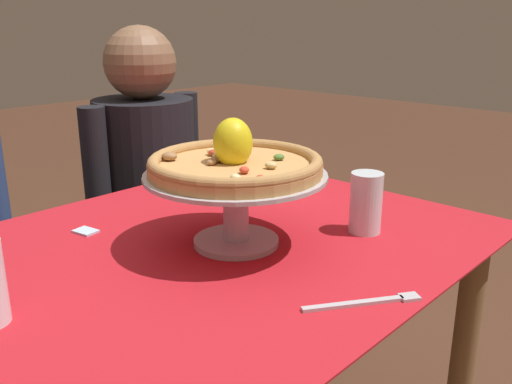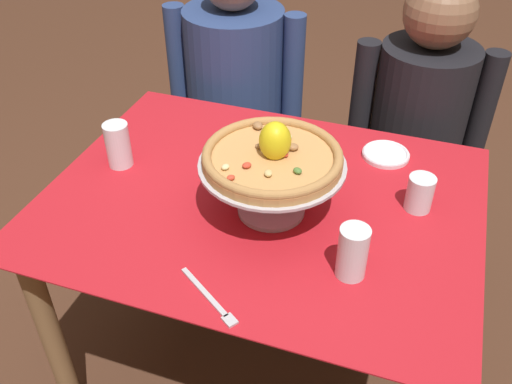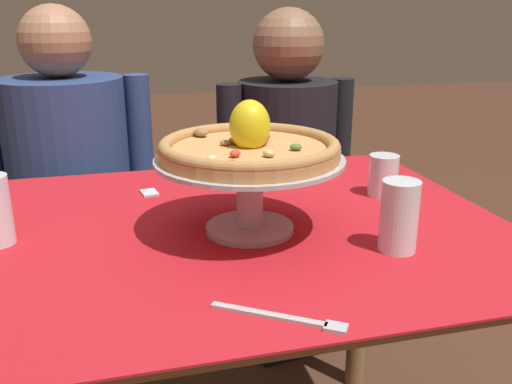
{
  "view_description": "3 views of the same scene",
  "coord_description": "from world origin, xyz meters",
  "px_view_note": "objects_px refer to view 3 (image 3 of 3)",
  "views": [
    {
      "loc": [
        -0.7,
        -0.79,
        1.2
      ],
      "look_at": [
        0.06,
        -0.08,
        0.87
      ],
      "focal_mm": 38.79,
      "sensor_mm": 36.0,
      "label": 1
    },
    {
      "loc": [
        0.38,
        -1.12,
        1.69
      ],
      "look_at": [
        -0.0,
        -0.03,
        0.8
      ],
      "focal_mm": 39.49,
      "sensor_mm": 36.0,
      "label": 2
    },
    {
      "loc": [
        -0.2,
        -1.03,
        1.18
      ],
      "look_at": [
        0.05,
        -0.06,
        0.84
      ],
      "focal_mm": 38.63,
      "sensor_mm": 36.0,
      "label": 3
    }
  ],
  "objects_px": {
    "pizza_stand": "(250,181)",
    "water_glass_front_right": "(399,220)",
    "water_glass_side_right": "(383,178)",
    "side_plate": "(306,170)",
    "diner_left": "(73,201)",
    "pizza": "(249,146)",
    "dinner_fork": "(286,318)",
    "sugar_packet": "(149,193)",
    "diner_right": "(286,193)"
  },
  "relations": [
    {
      "from": "pizza_stand",
      "to": "water_glass_front_right",
      "type": "bearing_deg",
      "value": -32.97
    },
    {
      "from": "water_glass_side_right",
      "to": "water_glass_front_right",
      "type": "distance_m",
      "value": 0.32
    },
    {
      "from": "side_plate",
      "to": "diner_left",
      "type": "distance_m",
      "value": 0.78
    },
    {
      "from": "pizza",
      "to": "water_glass_side_right",
      "type": "bearing_deg",
      "value": 20.77
    },
    {
      "from": "dinner_fork",
      "to": "diner_left",
      "type": "height_order",
      "value": "diner_left"
    },
    {
      "from": "pizza_stand",
      "to": "diner_left",
      "type": "bearing_deg",
      "value": 117.28
    },
    {
      "from": "sugar_packet",
      "to": "diner_right",
      "type": "relative_size",
      "value": 0.04
    },
    {
      "from": "water_glass_front_right",
      "to": "diner_left",
      "type": "relative_size",
      "value": 0.11
    },
    {
      "from": "pizza",
      "to": "diner_right",
      "type": "height_order",
      "value": "diner_right"
    },
    {
      "from": "water_glass_side_right",
      "to": "dinner_fork",
      "type": "height_order",
      "value": "water_glass_side_right"
    },
    {
      "from": "pizza_stand",
      "to": "water_glass_front_right",
      "type": "xyz_separation_m",
      "value": [
        0.24,
        -0.16,
        -0.05
      ]
    },
    {
      "from": "pizza_stand",
      "to": "diner_left",
      "type": "xyz_separation_m",
      "value": [
        -0.39,
        0.76,
        -0.27
      ]
    },
    {
      "from": "pizza",
      "to": "pizza_stand",
      "type": "bearing_deg",
      "value": -96.99
    },
    {
      "from": "diner_left",
      "to": "diner_right",
      "type": "xyz_separation_m",
      "value": [
        0.7,
        -0.03,
        -0.02
      ]
    },
    {
      "from": "sugar_packet",
      "to": "diner_left",
      "type": "relative_size",
      "value": 0.04
    },
    {
      "from": "diner_left",
      "to": "sugar_packet",
      "type": "bearing_deg",
      "value": -65.69
    },
    {
      "from": "side_plate",
      "to": "sugar_packet",
      "type": "distance_m",
      "value": 0.43
    },
    {
      "from": "dinner_fork",
      "to": "water_glass_front_right",
      "type": "bearing_deg",
      "value": 33.62
    },
    {
      "from": "pizza",
      "to": "side_plate",
      "type": "xyz_separation_m",
      "value": [
        0.24,
        0.35,
        -0.16
      ]
    },
    {
      "from": "water_glass_side_right",
      "to": "diner_right",
      "type": "height_order",
      "value": "diner_right"
    },
    {
      "from": "water_glass_side_right",
      "to": "sugar_packet",
      "type": "distance_m",
      "value": 0.56
    },
    {
      "from": "water_glass_front_right",
      "to": "side_plate",
      "type": "bearing_deg",
      "value": 89.6
    },
    {
      "from": "water_glass_side_right",
      "to": "dinner_fork",
      "type": "xyz_separation_m",
      "value": [
        -0.39,
        -0.47,
        -0.04
      ]
    },
    {
      "from": "pizza",
      "to": "water_glass_front_right",
      "type": "relative_size",
      "value": 2.61
    },
    {
      "from": "water_glass_side_right",
      "to": "diner_left",
      "type": "bearing_deg",
      "value": 140.16
    },
    {
      "from": "side_plate",
      "to": "diner_right",
      "type": "height_order",
      "value": "diner_right"
    },
    {
      "from": "side_plate",
      "to": "dinner_fork",
      "type": "height_order",
      "value": "side_plate"
    },
    {
      "from": "water_glass_side_right",
      "to": "water_glass_front_right",
      "type": "height_order",
      "value": "water_glass_front_right"
    },
    {
      "from": "water_glass_front_right",
      "to": "diner_right",
      "type": "xyz_separation_m",
      "value": [
        0.07,
        0.89,
        -0.24
      ]
    },
    {
      "from": "pizza_stand",
      "to": "pizza",
      "type": "xyz_separation_m",
      "value": [
        0.0,
        0.0,
        0.07
      ]
    },
    {
      "from": "water_glass_side_right",
      "to": "side_plate",
      "type": "relative_size",
      "value": 0.7
    },
    {
      "from": "sugar_packet",
      "to": "diner_left",
      "type": "xyz_separation_m",
      "value": [
        -0.22,
        0.48,
        -0.17
      ]
    },
    {
      "from": "water_glass_side_right",
      "to": "side_plate",
      "type": "xyz_separation_m",
      "value": [
        -0.11,
        0.21,
        -0.03
      ]
    },
    {
      "from": "pizza_stand",
      "to": "side_plate",
      "type": "height_order",
      "value": "pizza_stand"
    },
    {
      "from": "dinner_fork",
      "to": "water_glass_side_right",
      "type": "bearing_deg",
      "value": 50.53
    },
    {
      "from": "pizza",
      "to": "water_glass_side_right",
      "type": "distance_m",
      "value": 0.4
    },
    {
      "from": "sugar_packet",
      "to": "diner_left",
      "type": "bearing_deg",
      "value": 114.31
    },
    {
      "from": "pizza_stand",
      "to": "dinner_fork",
      "type": "relative_size",
      "value": 2.06
    },
    {
      "from": "side_plate",
      "to": "diner_left",
      "type": "bearing_deg",
      "value": 147.09
    },
    {
      "from": "diner_left",
      "to": "diner_right",
      "type": "height_order",
      "value": "diner_left"
    },
    {
      "from": "water_glass_front_right",
      "to": "sugar_packet",
      "type": "height_order",
      "value": "water_glass_front_right"
    },
    {
      "from": "water_glass_side_right",
      "to": "side_plate",
      "type": "height_order",
      "value": "water_glass_side_right"
    },
    {
      "from": "pizza_stand",
      "to": "sugar_packet",
      "type": "xyz_separation_m",
      "value": [
        -0.18,
        0.28,
        -0.1
      ]
    },
    {
      "from": "water_glass_side_right",
      "to": "side_plate",
      "type": "bearing_deg",
      "value": 118.13
    },
    {
      "from": "diner_left",
      "to": "water_glass_front_right",
      "type": "bearing_deg",
      "value": -55.44
    },
    {
      "from": "pizza_stand",
      "to": "water_glass_front_right",
      "type": "relative_size",
      "value": 2.77
    },
    {
      "from": "dinner_fork",
      "to": "sugar_packet",
      "type": "relative_size",
      "value": 3.55
    },
    {
      "from": "side_plate",
      "to": "sugar_packet",
      "type": "bearing_deg",
      "value": -170.94
    },
    {
      "from": "dinner_fork",
      "to": "pizza_stand",
      "type": "bearing_deg",
      "value": 84.79
    },
    {
      "from": "pizza_stand",
      "to": "diner_right",
      "type": "bearing_deg",
      "value": 67.07
    }
  ]
}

